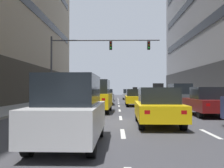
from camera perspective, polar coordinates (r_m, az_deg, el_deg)
The scene contains 35 objects.
ground_plane at distance 12.42m, azimuth 2.08°, elevation -8.57°, with size 120.00×120.00×0.00m, color #424247.
lane_stripe_l1_s3 at distance 9.89m, azimuth -16.38°, elevation -10.42°, with size 0.16×2.00×0.01m, color silver.
lane_stripe_l1_s4 at distance 14.70m, azimuth -10.49°, elevation -7.38°, with size 0.16×2.00×0.01m, color silver.
lane_stripe_l1_s5 at distance 19.60m, azimuth -7.55°, elevation -5.81°, with size 0.16×2.00×0.01m, color silver.
lane_stripe_l1_s6 at distance 24.54m, azimuth -5.80°, elevation -4.87°, with size 0.16×2.00×0.01m, color silver.
lane_stripe_l1_s7 at distance 29.50m, azimuth -4.64°, elevation -4.24°, with size 0.16×2.00×0.01m, color silver.
lane_stripe_l1_s8 at distance 34.48m, azimuth -3.82°, elevation -3.79°, with size 0.16×2.00×0.01m, color silver.
lane_stripe_l1_s9 at distance 39.46m, azimuth -3.20°, elevation -3.45°, with size 0.16×2.00×0.01m, color silver.
lane_stripe_l1_s10 at distance 44.44m, azimuth -2.73°, elevation -3.19°, with size 0.16×2.00×0.01m, color silver.
lane_stripe_l2_s3 at distance 9.46m, azimuth 2.41°, elevation -10.90°, with size 0.16×2.00×0.01m, color silver.
lane_stripe_l2_s4 at distance 14.41m, azimuth 1.93°, elevation -7.52°, with size 0.16×2.00×0.01m, color silver.
lane_stripe_l2_s5 at distance 19.38m, azimuth 1.70°, elevation -5.87°, with size 0.16×2.00×0.01m, color silver.
lane_stripe_l2_s6 at distance 24.37m, azimuth 1.56°, elevation -4.90°, with size 0.16×2.00×0.01m, color silver.
lane_stripe_l2_s7 at distance 29.36m, azimuth 1.47°, elevation -4.26°, with size 0.16×2.00×0.01m, color silver.
lane_stripe_l2_s8 at distance 34.35m, azimuth 1.41°, elevation -3.80°, with size 0.16×2.00×0.01m, color silver.
lane_stripe_l2_s9 at distance 39.35m, azimuth 1.36°, elevation -3.46°, with size 0.16×2.00×0.01m, color silver.
lane_stripe_l2_s10 at distance 44.35m, azimuth 1.32°, elevation -3.19°, with size 0.16×2.00×0.01m, color silver.
lane_stripe_l3_s3 at distance 10.03m, azimuth 20.92°, elevation -10.26°, with size 0.16×2.00×0.01m, color silver.
lane_stripe_l3_s4 at distance 14.79m, azimuth 14.27°, elevation -7.32°, with size 0.16×2.00×0.01m, color silver.
lane_stripe_l3_s5 at distance 19.67m, azimuth 10.92°, elevation -5.78°, with size 0.16×2.00×0.01m, color silver.
lane_stripe_l3_s6 at distance 24.60m, azimuth 8.91°, elevation -4.85°, with size 0.16×2.00×0.01m, color silver.
lane_stripe_l3_s7 at distance 29.55m, azimuth 7.58°, elevation -4.23°, with size 0.16×2.00×0.01m, color silver.
lane_stripe_l3_s8 at distance 34.52m, azimuth 6.63°, elevation -3.78°, with size 0.16×2.00×0.01m, color silver.
lane_stripe_l3_s9 at distance 39.49m, azimuth 5.92°, elevation -3.44°, with size 0.16×2.00×0.01m, color silver.
lane_stripe_l3_s10 at distance 44.47m, azimuth 5.37°, elevation -3.18°, with size 0.16×2.00×0.01m, color silver.
car_driving_0 at distance 40.15m, azimuth 3.64°, elevation -2.30°, with size 1.87×4.27×1.59m.
car_driving_1 at distance 26.70m, azimuth -1.71°, elevation -2.88°, with size 1.93×4.34×1.61m.
taxi_driving_2 at distance 11.60m, azimuth 10.12°, elevation -4.97°, with size 2.01×4.53×1.86m.
car_driving_3 at distance 34.78m, azimuth -1.09°, elevation -2.50°, with size 1.84×4.23×1.57m.
car_driving_4 at distance 7.51m, azimuth -9.26°, elevation -5.76°, with size 1.80×4.19×2.01m.
taxi_driving_5 at distance 24.44m, azimuth 5.12°, elevation -3.03°, with size 1.83×4.31×1.79m.
taxi_driving_6 at distance 17.87m, azimuth -3.45°, elevation -2.69°, with size 2.10×4.70×2.44m.
car_parked_2 at distance 16.46m, azimuth 20.38°, elevation -3.70°, with size 2.05×4.64×1.72m.
car_parked_3 at distance 22.87m, azimuth 14.82°, elevation -2.55°, with size 1.83×4.28×2.06m.
traffic_signal_0 at distance 25.56m, azimuth -5.08°, elevation 6.57°, with size 10.76×0.35×6.68m.
Camera 1 is at (-0.22, -12.32, 1.61)m, focal length 41.20 mm.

